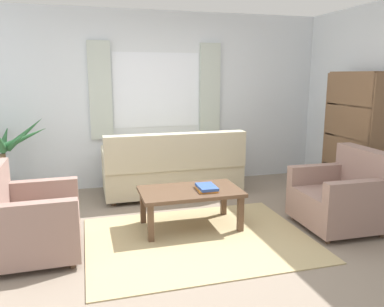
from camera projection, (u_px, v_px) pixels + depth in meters
The scene contains 11 objects.
ground_plane at pixel (199, 240), 3.97m from camera, with size 6.24×6.24×0.00m, color gray.
wall_back at pixel (156, 100), 5.84m from camera, with size 5.32×0.12×2.60m, color silver.
window_with_curtains at pixel (157, 90), 5.73m from camera, with size 1.98×0.07×1.40m.
area_rug at pixel (199, 239), 3.97m from camera, with size 2.27×1.74×0.01m, color tan.
couch at pixel (173, 170), 5.38m from camera, with size 1.90×0.82×0.92m.
armchair_left at pixel (27, 221), 3.54m from camera, with size 0.83×0.85×0.88m.
armchair_right at pixel (343, 197), 4.24m from camera, with size 0.84×0.86×0.88m.
coffee_table at pixel (190, 195), 4.22m from camera, with size 1.10×0.64×0.44m.
book_stack_on_table at pixel (207, 188), 4.19m from camera, with size 0.23×0.29×0.05m.
potted_plant at pixel (4, 161), 4.92m from camera, with size 1.10×1.16×1.19m.
bookshelf at pixel (352, 144), 5.11m from camera, with size 0.30×0.94×1.72m.
Camera 1 is at (-1.07, -3.55, 1.68)m, focal length 35.86 mm.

